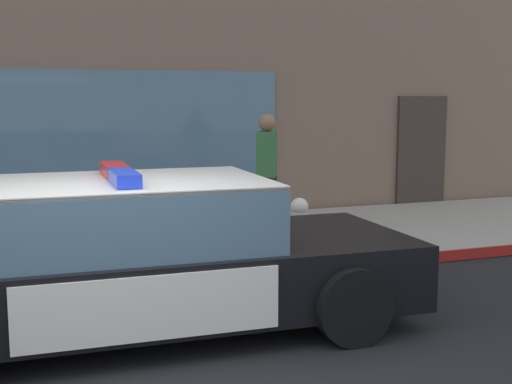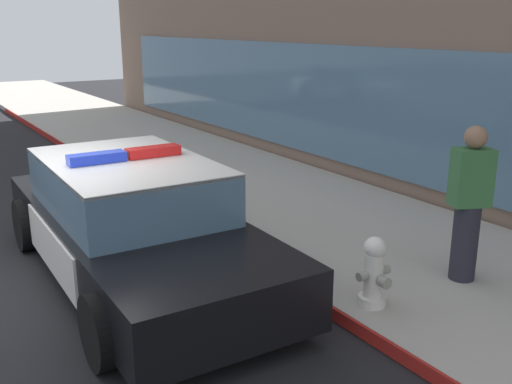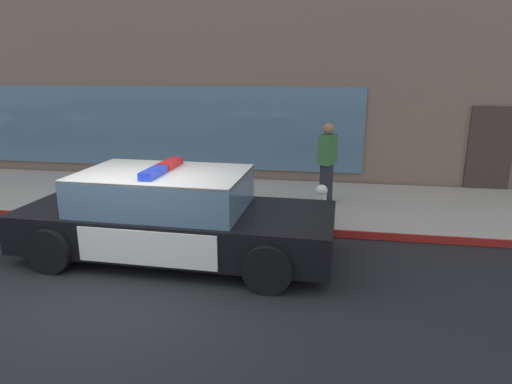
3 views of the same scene
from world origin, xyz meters
The scene contains 6 objects.
ground centered at (0.00, 0.00, 0.00)m, with size 48.00×48.00×0.00m, color black.
sidewalk centered at (0.00, 4.06, 0.07)m, with size 48.00×3.51×0.15m, color #A39E93.
curb_red_paint centered at (0.00, 2.29, 0.08)m, with size 28.80×0.04×0.14m, color maroon.
police_cruiser centered at (0.43, 1.04, 0.68)m, with size 4.93×2.16×1.49m.
fire_hydrant centered at (2.71, 2.64, 0.50)m, with size 0.34×0.39×0.73m.
pedestrian_on_sidewalk centered at (2.76, 3.93, 1.01)m, with size 0.41×0.47×1.71m.
Camera 2 is at (6.58, -1.23, 2.88)m, focal length 41.16 mm.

